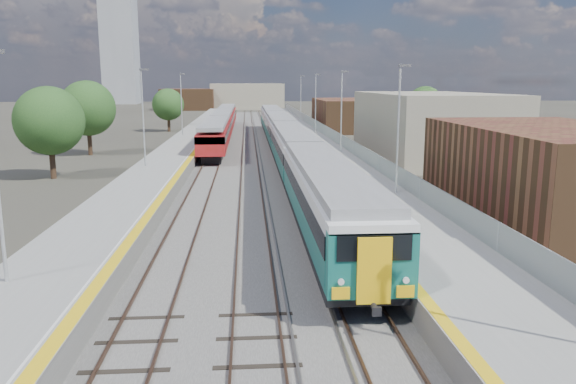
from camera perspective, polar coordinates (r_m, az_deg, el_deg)
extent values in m
plane|color=#47443A|center=(60.76, -2.06, 4.04)|extent=(320.00, 320.00, 0.00)
cube|color=#565451|center=(63.20, -4.19, 4.32)|extent=(10.50, 155.00, 0.06)
cube|color=#4C3323|center=(65.74, -1.54, 4.68)|extent=(0.07, 160.00, 0.14)
cube|color=#4C3323|center=(65.82, -0.29, 4.69)|extent=(0.07, 160.00, 0.14)
cube|color=#4C3323|center=(65.68, -4.61, 4.64)|extent=(0.07, 160.00, 0.14)
cube|color=#4C3323|center=(65.68, -3.34, 4.66)|extent=(0.07, 160.00, 0.14)
cube|color=#4C3323|center=(65.80, -7.66, 4.59)|extent=(0.07, 160.00, 0.14)
cube|color=#4C3323|center=(65.73, -6.41, 4.61)|extent=(0.07, 160.00, 0.14)
cube|color=gray|center=(65.73, -1.83, 4.67)|extent=(0.08, 160.00, 0.10)
cube|color=gray|center=(65.69, -3.06, 4.65)|extent=(0.08, 160.00, 0.10)
cube|color=slate|center=(63.58, 2.60, 4.81)|extent=(4.70, 155.00, 1.00)
cube|color=gray|center=(63.53, 2.60, 5.26)|extent=(4.70, 155.00, 0.03)
cube|color=yellow|center=(63.32, 0.71, 5.27)|extent=(0.40, 155.00, 0.01)
cube|color=gray|center=(63.77, 4.58, 5.79)|extent=(0.06, 155.00, 1.20)
cylinder|color=#9EA0A3|center=(33.55, 11.12, 6.25)|extent=(0.12, 0.12, 7.50)
cube|color=#4C4C4F|center=(33.51, 11.78, 12.47)|extent=(0.70, 0.18, 0.14)
cylinder|color=#9EA0A3|center=(53.06, 5.44, 8.14)|extent=(0.12, 0.12, 7.50)
cube|color=#4C4C4F|center=(53.04, 5.79, 12.07)|extent=(0.70, 0.18, 0.14)
cylinder|color=#9EA0A3|center=(72.84, 2.81, 8.98)|extent=(0.12, 0.12, 7.50)
cube|color=#4C4C4F|center=(72.83, 3.04, 11.85)|extent=(0.70, 0.18, 0.14)
cylinder|color=#9EA0A3|center=(92.72, 1.30, 9.45)|extent=(0.12, 0.12, 7.50)
cube|color=#4C4C4F|center=(92.70, 1.47, 11.71)|extent=(0.70, 0.18, 0.14)
cube|color=slate|center=(63.52, -10.36, 4.63)|extent=(4.30, 155.00, 1.00)
cube|color=gray|center=(63.46, -10.38, 5.08)|extent=(4.30, 155.00, 0.03)
cube|color=yellow|center=(63.29, -8.66, 5.14)|extent=(0.45, 155.00, 0.01)
cube|color=silver|center=(63.31, -8.98, 5.13)|extent=(0.08, 155.00, 0.01)
cylinder|color=#9EA0A3|center=(45.06, -14.50, 7.31)|extent=(0.12, 0.12, 7.50)
cube|color=#4C4C4F|center=(44.94, -14.41, 11.97)|extent=(0.70, 0.18, 0.14)
cylinder|color=#9EA0A3|center=(70.76, -10.78, 8.73)|extent=(0.12, 0.12, 7.50)
cube|color=#4C4C4F|center=(70.69, -10.68, 11.70)|extent=(0.70, 0.18, 0.14)
cube|color=brown|center=(32.94, 25.36, 1.49)|extent=(9.00, 16.00, 5.20)
cube|color=gray|center=(58.33, 14.12, 6.58)|extent=(11.00, 22.00, 6.40)
cube|color=brown|center=(89.70, 5.65, 7.83)|extent=(8.00, 18.00, 4.80)
cube|color=gray|center=(160.31, -4.15, 9.69)|extent=(20.00, 14.00, 7.00)
cube|color=brown|center=(156.13, -10.10, 9.25)|extent=(14.00, 12.00, 5.60)
cube|color=gray|center=(205.16, -16.72, 14.18)|extent=(11.00, 11.00, 40.00)
cube|color=black|center=(26.86, 3.88, -3.21)|extent=(2.67, 19.12, 0.45)
cube|color=#13625D|center=(26.68, 3.90, -1.58)|extent=(2.76, 19.12, 1.12)
cube|color=black|center=(26.50, 3.93, 0.28)|extent=(2.82, 19.12, 0.76)
cube|color=white|center=(26.39, 3.95, 1.58)|extent=(2.76, 19.12, 0.47)
cube|color=gray|center=(26.33, 3.96, 2.46)|extent=(2.45, 19.12, 0.39)
cube|color=black|center=(46.01, 0.49, 2.84)|extent=(2.67, 19.12, 0.45)
cube|color=#13625D|center=(45.91, 0.49, 3.81)|extent=(2.76, 19.12, 1.12)
cube|color=black|center=(45.80, 0.49, 4.90)|extent=(2.82, 19.12, 0.76)
cube|color=white|center=(45.74, 0.50, 5.66)|extent=(2.76, 19.12, 0.47)
cube|color=gray|center=(45.70, 0.50, 6.17)|extent=(2.45, 19.12, 0.39)
cube|color=black|center=(65.44, -0.90, 5.32)|extent=(2.67, 19.12, 0.45)
cube|color=#13625D|center=(65.37, -0.91, 6.00)|extent=(2.76, 19.12, 1.12)
cube|color=black|center=(65.29, -0.91, 6.77)|extent=(2.82, 19.12, 0.76)
cube|color=white|center=(65.25, -0.91, 7.30)|extent=(2.76, 19.12, 0.47)
cube|color=gray|center=(65.22, -0.91, 7.66)|extent=(2.45, 19.12, 0.39)
cube|color=black|center=(84.96, -1.66, 6.65)|extent=(2.67, 19.12, 0.45)
cube|color=#13625D|center=(84.90, -1.67, 7.18)|extent=(2.76, 19.12, 1.12)
cube|color=black|center=(84.84, -1.67, 7.78)|extent=(2.82, 19.12, 0.76)
cube|color=white|center=(84.81, -1.67, 8.19)|extent=(2.76, 19.12, 0.47)
cube|color=gray|center=(84.79, -1.67, 8.46)|extent=(2.45, 19.12, 0.39)
cube|color=#13625D|center=(17.25, 8.49, -7.24)|extent=(2.75, 0.59, 2.06)
cube|color=black|center=(16.79, 8.77, -5.65)|extent=(2.25, 0.06, 0.78)
cube|color=yellow|center=(16.94, 8.75, -7.93)|extent=(1.03, 0.10, 2.06)
cube|color=black|center=(59.00, -7.36, 4.18)|extent=(1.79, 15.24, 0.62)
cube|color=maroon|center=(58.84, -7.40, 5.62)|extent=(2.64, 17.93, 1.89)
cube|color=black|center=(58.79, -7.41, 6.08)|extent=(2.70, 17.93, 0.66)
cube|color=gray|center=(58.72, -7.43, 6.99)|extent=(2.36, 17.93, 0.38)
cube|color=black|center=(77.31, -6.63, 5.83)|extent=(1.79, 15.24, 0.62)
cube|color=maroon|center=(77.19, -6.65, 6.93)|extent=(2.64, 17.93, 1.89)
cube|color=black|center=(77.15, -6.66, 7.28)|extent=(2.70, 17.93, 0.66)
cube|color=gray|center=(77.10, -6.67, 7.98)|extent=(2.36, 17.93, 0.38)
cube|color=black|center=(95.67, -6.17, 6.85)|extent=(1.79, 15.24, 0.62)
cube|color=maroon|center=(95.57, -6.19, 7.74)|extent=(2.64, 17.93, 1.89)
cube|color=black|center=(95.54, -6.20, 8.02)|extent=(2.70, 17.93, 0.66)
cube|color=gray|center=(95.49, -6.21, 8.59)|extent=(2.36, 17.93, 0.38)
cylinder|color=#382619|center=(47.78, -22.80, 2.75)|extent=(0.44, 0.44, 2.51)
sphere|color=#1E471B|center=(47.46, -23.09, 6.67)|extent=(5.31, 5.31, 5.31)
cylinder|color=#382619|center=(61.91, -19.49, 4.79)|extent=(0.44, 0.44, 2.68)
sphere|color=#1E471B|center=(61.66, -19.70, 8.01)|extent=(5.65, 5.65, 5.65)
cylinder|color=#382619|center=(88.14, -12.01, 6.76)|extent=(0.44, 0.44, 2.27)
sphere|color=#1E471B|center=(87.97, -12.09, 8.69)|extent=(4.80, 4.80, 4.80)
cylinder|color=#382619|center=(83.91, 13.62, 6.53)|extent=(0.44, 0.44, 2.41)
sphere|color=#1E471B|center=(83.73, 13.72, 8.67)|extent=(5.09, 5.09, 5.09)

